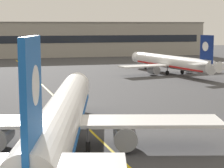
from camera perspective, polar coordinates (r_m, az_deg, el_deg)
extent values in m
cube|color=yellow|center=(58.99, -6.21, -3.69)|extent=(12.56, 179.60, 0.01)
cylinder|color=white|center=(40.03, -7.08, -4.35)|extent=(12.08, 35.89, 3.80)
cone|color=white|center=(58.94, -5.06, -0.23)|extent=(4.12, 3.37, 3.61)
cube|color=blue|center=(40.27, -7.05, -5.80)|extent=(11.34, 33.08, 0.44)
cube|color=black|center=(56.96, -5.21, 0.15)|extent=(3.03, 1.73, 0.60)
cube|color=white|center=(40.81, -6.97, -5.34)|extent=(32.24, 12.12, 0.36)
cylinder|color=gray|center=(41.29, -15.74, -7.17)|extent=(3.08, 4.04, 2.30)
cylinder|color=black|center=(43.02, -15.11, -6.52)|extent=(1.94, 0.63, 1.95)
cylinder|color=gray|center=(39.96, 1.86, -7.38)|extent=(3.08, 4.04, 2.30)
cylinder|color=black|center=(41.74, 1.74, -6.69)|extent=(1.94, 0.63, 1.95)
cube|color=blue|center=(23.80, -11.38, -2.00)|extent=(1.51, 4.76, 7.20)
cylinder|color=white|center=(23.98, -11.30, -0.18)|extent=(0.99, 2.44, 2.40)
cube|color=white|center=(24.17, -11.39, -10.91)|extent=(11.35, 5.29, 0.24)
cylinder|color=#4C4C51|center=(54.57, -5.40, -3.08)|extent=(0.24, 0.24, 1.60)
cylinder|color=black|center=(54.78, -5.39, -4.13)|extent=(0.60, 0.97, 0.90)
cylinder|color=#4C4C51|center=(38.91, -11.20, -7.44)|extent=(0.24, 0.24, 1.60)
cylinder|color=black|center=(39.23, -11.15, -9.03)|extent=(0.69, 1.36, 1.30)
cylinder|color=#4C4C51|center=(38.32, -3.46, -7.54)|extent=(0.24, 0.24, 1.60)
cylinder|color=black|center=(38.65, -3.44, -9.15)|extent=(0.69, 1.36, 1.30)
cylinder|color=white|center=(102.93, 8.42, 3.13)|extent=(9.58, 31.33, 3.30)
cone|color=white|center=(117.11, 3.78, 3.82)|extent=(3.53, 2.85, 3.14)
cone|color=white|center=(89.55, 14.53, 2.40)|extent=(2.92, 2.89, 2.48)
cube|color=red|center=(103.01, 8.41, 2.62)|extent=(9.01, 28.86, 0.38)
cube|color=black|center=(115.63, 4.19, 4.05)|extent=(2.62, 1.44, 0.52)
cube|color=white|center=(103.43, 8.25, 2.74)|extent=(28.10, 9.73, 0.31)
cylinder|color=gray|center=(99.88, 5.96, 1.98)|extent=(2.59, 3.47, 2.00)
cylinder|color=black|center=(101.24, 5.47, 2.07)|extent=(1.70, 0.50, 1.70)
cylinder|color=gray|center=(105.95, 10.92, 2.23)|extent=(2.59, 3.47, 2.00)
cylinder|color=black|center=(107.24, 10.40, 2.32)|extent=(1.70, 0.50, 1.70)
cube|color=navy|center=(91.66, 13.34, 4.84)|extent=(1.19, 4.16, 6.26)
cylinder|color=white|center=(91.83, 13.25, 5.24)|extent=(0.80, 2.12, 2.09)
cube|color=white|center=(91.50, 13.48, 2.81)|extent=(9.86, 4.32, 0.21)
cylinder|color=#4C4C51|center=(113.67, 4.81, 2.78)|extent=(0.21, 0.21, 1.39)
cylinder|color=black|center=(113.76, 4.81, 2.34)|extent=(0.50, 0.84, 0.78)
cylinder|color=#4C4C51|center=(100.38, 7.90, 2.15)|extent=(0.21, 0.21, 1.39)
cylinder|color=black|center=(100.49, 7.89, 1.59)|extent=(0.57, 1.18, 1.13)
cylinder|color=#4C4C51|center=(102.96, 9.99, 2.25)|extent=(0.21, 0.21, 1.39)
cylinder|color=black|center=(103.06, 9.98, 1.71)|extent=(0.57, 1.18, 1.13)
cone|color=orange|center=(56.51, -7.51, -3.96)|extent=(0.36, 0.36, 0.55)
cylinder|color=white|center=(56.51, -7.51, -3.94)|extent=(0.23, 0.23, 0.07)
cube|color=orange|center=(56.57, -7.50, -4.22)|extent=(0.44, 0.44, 0.03)
cube|color=#9E998E|center=(159.00, -12.43, 6.13)|extent=(145.42, 12.00, 13.23)
cube|color=black|center=(152.94, -12.35, 6.20)|extent=(139.60, 0.12, 2.80)
cube|color=slate|center=(158.90, -12.50, 8.58)|extent=(145.82, 12.40, 0.40)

